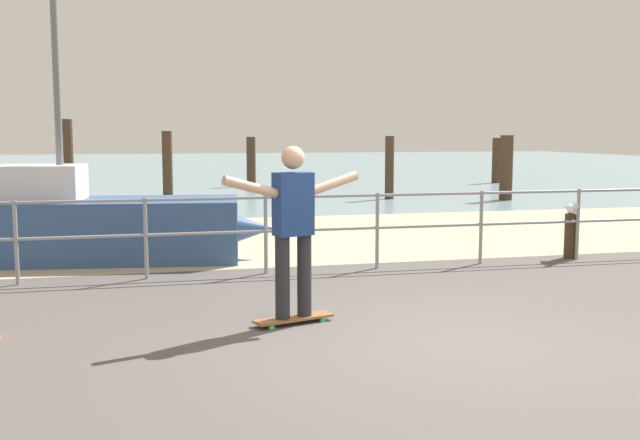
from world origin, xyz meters
name	(u,v)px	position (x,y,z in m)	size (l,w,h in m)	color
ground_plane	(483,384)	(0.00, -1.00, 0.00)	(24.00, 10.00, 0.04)	#514C49
beach_strip	(281,237)	(0.00, 7.00, 0.00)	(24.00, 6.00, 0.04)	tan
sea_surface	(183,167)	(0.00, 35.00, 0.00)	(72.00, 50.00, 0.04)	#75939E
railing_fence	(207,224)	(-1.61, 3.60, 0.70)	(13.79, 0.05, 1.05)	gray
sailboat	(95,225)	(-3.06, 5.20, 0.53)	(5.05, 1.98, 5.90)	#335184
skateboard	(294,319)	(-1.03, 0.98, 0.07)	(0.82, 0.42, 0.08)	brown
skateboarder	(293,221)	(-1.03, 0.98, 1.02)	(1.41, 0.51, 1.65)	#26262B
bollard_short	(570,237)	(3.70, 3.72, 0.34)	(0.18, 0.18, 0.68)	#422D1E
seagull	(572,209)	(3.70, 3.70, 0.75)	(0.23, 0.48, 0.18)	white
groyne_post_0	(68,155)	(-4.60, 19.56, 1.14)	(0.33, 0.33, 2.28)	#422D1E
groyne_post_1	(167,165)	(-1.62, 15.38, 0.95)	(0.28, 0.28, 1.90)	#422D1E
groyne_post_2	(251,162)	(1.37, 19.52, 0.85)	(0.31, 0.31, 1.70)	#422D1E
groyne_post_3	(389,168)	(4.35, 13.70, 0.88)	(0.25, 0.25, 1.76)	#422D1E
groyne_post_4	(506,168)	(7.33, 12.62, 0.89)	(0.35, 0.35, 1.78)	#422D1E
groyne_post_5	(496,161)	(10.31, 19.04, 0.83)	(0.31, 0.31, 1.66)	#422D1E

